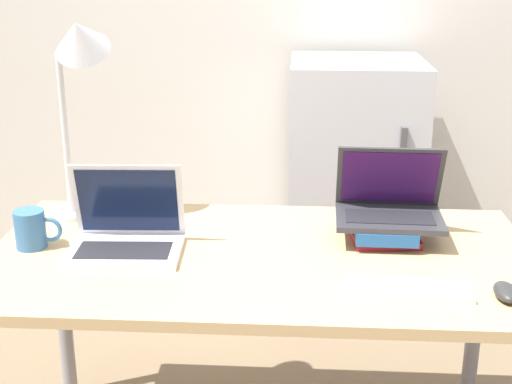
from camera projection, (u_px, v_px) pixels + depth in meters
desk at (260, 277)px, 2.00m from camera, size 1.52×0.79×0.72m
laptop_left at (126, 234)px, 1.98m from camera, size 0.32×0.25×0.24m
book_stack at (383, 228)px, 2.07m from camera, size 0.21×0.26×0.06m
laptop_on_books at (389, 204)px, 2.05m from camera, size 0.31×0.23×0.21m
wireless_keyboard at (407, 289)px, 1.75m from camera, size 0.32×0.13×0.01m
mouse at (506, 292)px, 1.71m from camera, size 0.06×0.10×0.03m
mug at (32, 229)px, 2.00m from camera, size 0.13×0.09×0.11m
desk_lamp at (78, 62)px, 2.07m from camera, size 0.23×0.20×0.65m
mini_fridge at (353, 184)px, 3.14m from camera, size 0.56×0.57×1.08m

